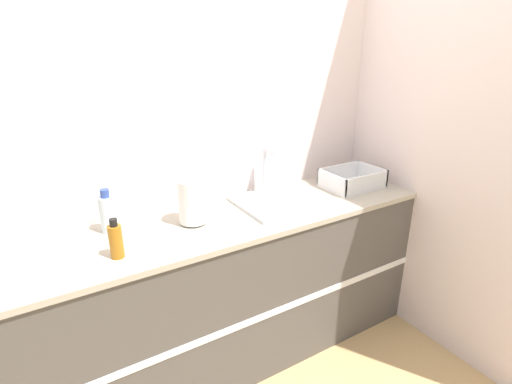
{
  "coord_description": "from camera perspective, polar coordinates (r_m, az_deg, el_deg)",
  "views": [
    {
      "loc": [
        -0.89,
        -1.43,
        1.79
      ],
      "look_at": [
        0.13,
        0.25,
        1.03
      ],
      "focal_mm": 28.0,
      "sensor_mm": 36.0,
      "label": 1
    }
  ],
  "objects": [
    {
      "name": "ground_plane",
      "position": [
        2.46,
        0.37,
        -25.61
      ],
      "size": [
        12.0,
        12.0,
        0.0
      ],
      "primitive_type": "plane",
      "color": "tan"
    },
    {
      "name": "wall_back",
      "position": [
        2.25,
        -7.42,
        8.41
      ],
      "size": [
        4.65,
        0.06,
        2.6
      ],
      "color": "silver",
      "rests_on": "ground_plane"
    },
    {
      "name": "dish_rack",
      "position": [
        2.59,
        13.54,
        1.54
      ],
      "size": [
        0.36,
        0.26,
        0.11
      ],
      "color": "white",
      "rests_on": "counter_cabinet"
    },
    {
      "name": "counter_cabinet",
      "position": [
        2.34,
        -3.25,
        -13.65
      ],
      "size": [
        2.28,
        0.57,
        0.91
      ],
      "color": "#514C47",
      "rests_on": "ground_plane"
    },
    {
      "name": "paper_towel_roll",
      "position": [
        2.01,
        -9.09,
        -1.35
      ],
      "size": [
        0.14,
        0.14,
        0.23
      ],
      "color": "#4C4C51",
      "rests_on": "counter_cabinet"
    },
    {
      "name": "bottle_amber",
      "position": [
        1.8,
        -19.39,
        -6.56
      ],
      "size": [
        0.06,
        0.06,
        0.18
      ],
      "color": "#B26B19",
      "rests_on": "counter_cabinet"
    },
    {
      "name": "sink",
      "position": [
        2.29,
        3.54,
        -1.0
      ],
      "size": [
        0.5,
        0.4,
        0.28
      ],
      "color": "silver",
      "rests_on": "counter_cabinet"
    },
    {
      "name": "wall_right",
      "position": [
        2.71,
        18.74,
        9.61
      ],
      "size": [
        0.06,
        2.55,
        2.6
      ],
      "color": "silver",
      "rests_on": "ground_plane"
    },
    {
      "name": "bottle_clear",
      "position": [
        2.04,
        -20.44,
        -2.88
      ],
      "size": [
        0.07,
        0.07,
        0.22
      ],
      "color": "silver",
      "rests_on": "counter_cabinet"
    }
  ]
}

